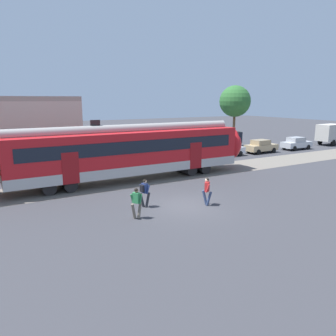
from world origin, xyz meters
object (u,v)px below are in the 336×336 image
(box_truck, at_px, (333,133))
(parked_car_tan, at_px, (261,146))
(pedestrian_navy, at_px, (144,191))
(parked_car_silver, at_px, (296,143))
(parked_car_white, at_px, (227,149))
(pedestrian_red, at_px, (207,189))
(pedestrian_green, at_px, (136,201))
(commuter_train, at_px, (7,162))

(box_truck, bearing_deg, parked_car_tan, -178.57)
(parked_car_tan, bearing_deg, pedestrian_navy, -151.75)
(pedestrian_navy, relative_size, parked_car_silver, 0.41)
(pedestrian_navy, distance_m, parked_car_white, 19.03)
(pedestrian_navy, relative_size, pedestrian_red, 1.00)
(pedestrian_green, height_order, pedestrian_red, same)
(pedestrian_red, bearing_deg, parked_car_white, 46.38)
(parked_car_silver, bearing_deg, box_truck, 4.34)
(commuter_train, distance_m, pedestrian_red, 12.70)
(parked_car_white, bearing_deg, pedestrian_navy, -144.13)
(box_truck, bearing_deg, pedestrian_green, -160.13)
(box_truck, bearing_deg, parked_car_white, -179.48)
(commuter_train, bearing_deg, parked_car_white, 12.40)
(pedestrian_green, distance_m, box_truck, 37.65)
(pedestrian_navy, height_order, parked_car_tan, pedestrian_navy)
(box_truck, bearing_deg, parked_car_silver, -175.66)
(pedestrian_red, bearing_deg, box_truck, 22.55)
(parked_car_tan, relative_size, parked_car_silver, 1.00)
(pedestrian_red, distance_m, parked_car_tan, 21.14)
(pedestrian_green, height_order, box_truck, box_truck)
(pedestrian_navy, xyz_separation_m, box_truck, (34.23, 11.32, 0.58))
(box_truck, bearing_deg, commuter_train, -173.01)
(pedestrian_green, bearing_deg, parked_car_silver, 23.99)
(parked_car_white, bearing_deg, parked_car_silver, -2.33)
(parked_car_tan, bearing_deg, pedestrian_green, -150.04)
(pedestrian_red, xyz_separation_m, parked_car_silver, (22.84, 12.21, -0.18))
(parked_car_white, height_order, box_truck, box_truck)
(pedestrian_navy, height_order, pedestrian_red, same)
(commuter_train, xyz_separation_m, pedestrian_green, (5.39, -7.79, -1.29))
(pedestrian_red, xyz_separation_m, box_truck, (30.87, 12.82, 0.61))
(pedestrian_green, xyz_separation_m, parked_car_tan, (21.60, 12.45, -0.18))
(pedestrian_green, height_order, parked_car_silver, pedestrian_green)
(pedestrian_red, height_order, parked_car_silver, pedestrian_red)
(parked_car_silver, distance_m, box_truck, 8.09)
(pedestrian_red, height_order, parked_car_tan, pedestrian_red)
(pedestrian_green, relative_size, parked_car_tan, 0.41)
(parked_car_tan, bearing_deg, commuter_train, -170.20)
(pedestrian_navy, distance_m, parked_car_silver, 28.31)
(pedestrian_green, relative_size, pedestrian_navy, 1.00)
(pedestrian_red, xyz_separation_m, parked_car_tan, (17.07, 12.48, -0.18))
(pedestrian_green, xyz_separation_m, parked_car_silver, (27.38, 12.19, -0.18))
(commuter_train, bearing_deg, pedestrian_navy, -43.89)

